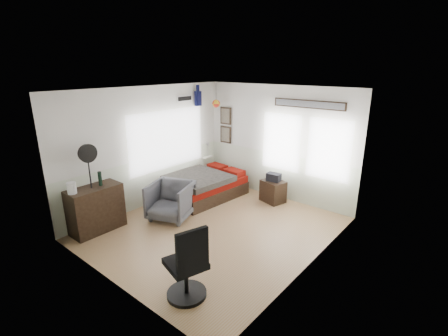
{
  "coord_description": "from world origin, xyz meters",
  "views": [
    {
      "loc": [
        3.86,
        -4.36,
        3.12
      ],
      "look_at": [
        -0.1,
        0.4,
        1.15
      ],
      "focal_mm": 26.0,
      "sensor_mm": 36.0,
      "label": 1
    }
  ],
  "objects": [
    {
      "name": "ground_plane",
      "position": [
        0.0,
        0.0,
        -0.01
      ],
      "size": [
        4.0,
        4.5,
        0.01
      ],
      "primitive_type": "cube",
      "color": "#A77544"
    },
    {
      "name": "black_bag",
      "position": [
        0.17,
        1.9,
        0.61
      ],
      "size": [
        0.33,
        0.23,
        0.18
      ],
      "primitive_type": "cube",
      "rotation": [
        0.0,
        0.0,
        0.1
      ],
      "color": "black",
      "rests_on": "nightstand"
    },
    {
      "name": "wall_decor",
      "position": [
        -1.1,
        1.96,
        2.1
      ],
      "size": [
        3.55,
        1.32,
        1.44
      ],
      "color": "black",
      "rests_on": "room_shell"
    },
    {
      "name": "dresser",
      "position": [
        -1.74,
        -1.52,
        0.45
      ],
      "size": [
        0.48,
        1.0,
        0.9
      ],
      "primitive_type": "cube",
      "color": "black",
      "rests_on": "ground_plane"
    },
    {
      "name": "stand_fan",
      "position": [
        -1.73,
        -1.55,
        1.56
      ],
      "size": [
        0.09,
        0.35,
        0.86
      ],
      "rotation": [
        0.0,
        0.0,
        0.01
      ],
      "color": "black",
      "rests_on": "dresser"
    },
    {
      "name": "kettle",
      "position": [
        -1.74,
        -1.92,
        1.01
      ],
      "size": [
        0.19,
        0.16,
        0.21
      ],
      "rotation": [
        0.0,
        0.0,
        -0.09
      ],
      "color": "silver",
      "rests_on": "dresser"
    },
    {
      "name": "bottle",
      "position": [
        -1.73,
        -1.37,
        1.04
      ],
      "size": [
        0.07,
        0.07,
        0.28
      ],
      "primitive_type": "cylinder",
      "color": "black",
      "rests_on": "dresser"
    },
    {
      "name": "task_chair",
      "position": [
        1.06,
        -1.76,
        0.46
      ],
      "size": [
        0.62,
        0.62,
        1.13
      ],
      "rotation": [
        0.0,
        0.0,
        -0.29
      ],
      "color": "black",
      "rests_on": "ground_plane"
    },
    {
      "name": "bed",
      "position": [
        -1.3,
        1.08,
        0.29
      ],
      "size": [
        1.46,
        1.96,
        0.59
      ],
      "rotation": [
        0.0,
        0.0,
        -0.08
      ],
      "color": "black",
      "rests_on": "ground_plane"
    },
    {
      "name": "nightstand",
      "position": [
        0.17,
        1.9,
        0.26
      ],
      "size": [
        0.61,
        0.54,
        0.52
      ],
      "primitive_type": "cube",
      "rotation": [
        0.0,
        0.0,
        -0.26
      ],
      "color": "black",
      "rests_on": "ground_plane"
    },
    {
      "name": "armchair",
      "position": [
        -1.04,
        -0.23,
        0.39
      ],
      "size": [
        1.09,
        1.11,
        0.78
      ],
      "primitive_type": "imported",
      "rotation": [
        0.0,
        0.0,
        0.37
      ],
      "color": "#54555B",
      "rests_on": "ground_plane"
    },
    {
      "name": "room_shell",
      "position": [
        -0.08,
        0.19,
        1.61
      ],
      "size": [
        4.02,
        4.52,
        2.71
      ],
      "color": "silver",
      "rests_on": "ground_plane"
    }
  ]
}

